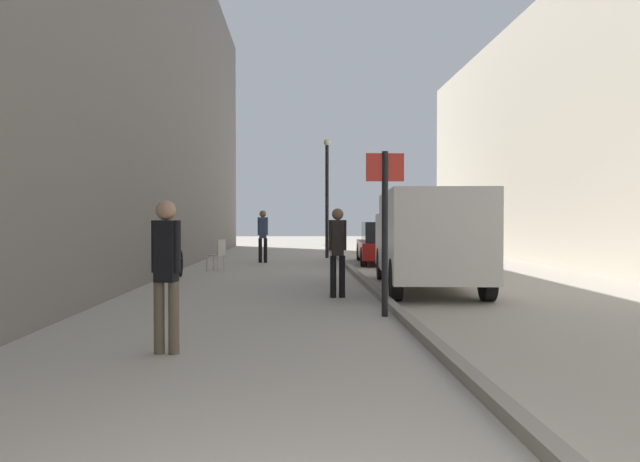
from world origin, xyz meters
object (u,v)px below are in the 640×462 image
Objects in this scene: cafe_chair_near_window at (218,253)px; delivery_van at (427,237)px; bicycle_leaning at (179,264)px; pedestrian_main_foreground at (263,233)px; pedestrian_mid_block at (338,246)px; pedestrian_far_crossing at (166,265)px; street_sign_post at (385,219)px; parked_car at (385,243)px; lamp_post at (327,190)px.

delivery_van is at bearing -109.20° from cafe_chair_near_window.
bicycle_leaning reaches higher than cafe_chair_near_window.
pedestrian_main_foreground reaches higher than pedestrian_mid_block.
street_sign_post is (2.87, 2.45, 0.54)m from pedestrian_far_crossing.
parked_car is (0.21, 7.51, -0.44)m from delivery_van.
pedestrian_far_crossing is 8.60m from bicycle_leaning.
delivery_van is 6.09× the size of cafe_chair_near_window.
cafe_chair_near_window is (-5.23, 4.71, -0.61)m from delivery_van.
pedestrian_far_crossing is 1.86× the size of cafe_chair_near_window.
lamp_post is (-1.67, 10.45, 1.57)m from delivery_van.
parked_car is (4.56, 13.61, -0.30)m from pedestrian_far_crossing.
pedestrian_far_crossing is at bearing -105.09° from parked_car.
pedestrian_main_foreground is 3.84m from lamp_post.
pedestrian_mid_block reaches higher than cafe_chair_near_window.
pedestrian_main_foreground is at bearing 3.39° from cafe_chair_near_window.
pedestrian_far_crossing is 0.30× the size of delivery_van.
pedestrian_main_foreground is at bearing 121.58° from delivery_van.
parked_car is 4.57× the size of cafe_chair_near_window.
pedestrian_main_foreground reaches higher than pedestrian_far_crossing.
lamp_post reaches higher than pedestrian_mid_block.
street_sign_post is at bearing -95.19° from parked_car.
street_sign_post reaches higher than cafe_chair_near_window.
delivery_van is 3.24× the size of bicycle_leaning.
pedestrian_mid_block is 5.21m from pedestrian_far_crossing.
pedestrian_far_crossing is 14.35m from parked_car.
cafe_chair_near_window is (-3.56, -5.74, -2.18)m from lamp_post.
pedestrian_mid_block is 0.67× the size of street_sign_post.
pedestrian_mid_block reaches higher than bicycle_leaning.
pedestrian_mid_block is 1.86× the size of cafe_chair_near_window.
delivery_van reaches higher than parked_car.
lamp_post is at bearing 48.55° from pedestrian_main_foreground.
delivery_van is 1.20× the size of lamp_post.
pedestrian_main_foreground is 11.90m from street_sign_post.
pedestrian_far_crossing is (-2.28, -4.69, -0.00)m from pedestrian_mid_block.
delivery_van is at bearing -27.08° from bicycle_leaning.
street_sign_post is 7.54m from bicycle_leaning.
lamp_post is at bearing 103.49° from delivery_van.
pedestrian_far_crossing is at bearing -84.98° from bicycle_leaning.
lamp_post is at bearing -89.94° from street_sign_post.
street_sign_post is at bearing -74.75° from pedestrian_main_foreground.
bicycle_leaning is (-4.25, -8.11, -2.34)m from lamp_post.
parked_car is 2.43× the size of bicycle_leaning.
street_sign_post is 0.55× the size of lamp_post.
bicycle_leaning is (-1.84, -5.62, -0.69)m from pedestrian_main_foreground.
pedestrian_mid_block is at bearing 74.66° from pedestrian_far_crossing.
street_sign_post reaches higher than parked_car.
street_sign_post is 14.15m from lamp_post.
pedestrian_far_crossing is 3.81m from street_sign_post.
pedestrian_main_foreground is 0.32× the size of delivery_van.
parked_car is 0.90× the size of lamp_post.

